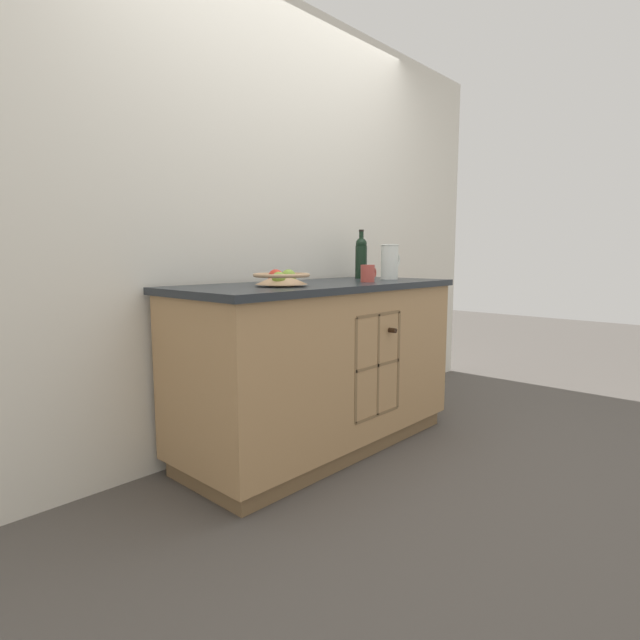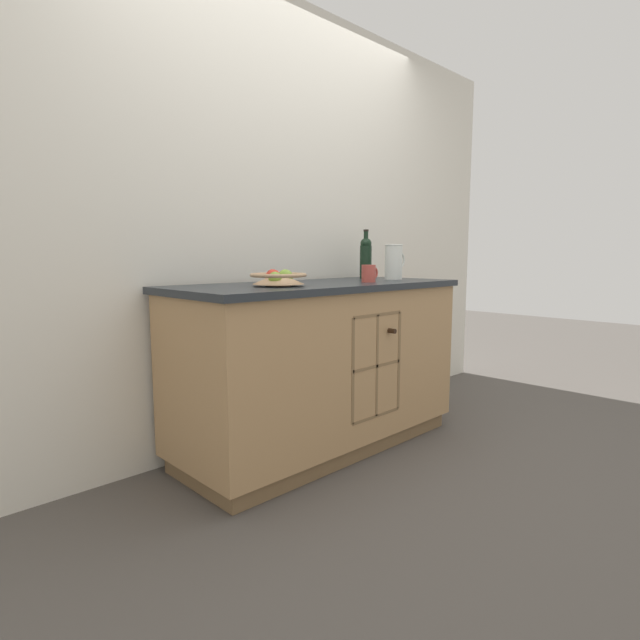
{
  "view_description": "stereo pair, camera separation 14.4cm",
  "coord_description": "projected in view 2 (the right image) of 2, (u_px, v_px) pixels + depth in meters",
  "views": [
    {
      "loc": [
        -1.99,
        -1.83,
        1.07
      ],
      "look_at": [
        0.0,
        0.0,
        0.72
      ],
      "focal_mm": 28.0,
      "sensor_mm": 36.0,
      "label": 1
    },
    {
      "loc": [
        -1.89,
        -1.94,
        1.07
      ],
      "look_at": [
        0.0,
        0.0,
        0.72
      ],
      "focal_mm": 28.0,
      "sensor_mm": 36.0,
      "label": 2
    }
  ],
  "objects": [
    {
      "name": "ceramic_mug",
      "position": [
        369.0,
        273.0,
        2.77
      ],
      "size": [
        0.12,
        0.08,
        0.1
      ],
      "color": "#B7473D",
      "rests_on": "kitchen_island"
    },
    {
      "name": "ground_plane",
      "position": [
        320.0,
        446.0,
        2.82
      ],
      "size": [
        14.0,
        14.0,
        0.0
      ],
      "primitive_type": "plane",
      "color": "#4C4742"
    },
    {
      "name": "white_pitcher",
      "position": [
        394.0,
        261.0,
        3.08
      ],
      "size": [
        0.17,
        0.11,
        0.22
      ],
      "color": "silver",
      "rests_on": "kitchen_island"
    },
    {
      "name": "back_wall",
      "position": [
        273.0,
        221.0,
        2.93
      ],
      "size": [
        4.4,
        0.06,
        2.55
      ],
      "primitive_type": "cube",
      "color": "silver",
      "rests_on": "ground_plane"
    },
    {
      "name": "standing_wine_bottle",
      "position": [
        366.0,
        257.0,
        3.2
      ],
      "size": [
        0.08,
        0.08,
        0.31
      ],
      "color": "black",
      "rests_on": "kitchen_island"
    },
    {
      "name": "fruit_bowl",
      "position": [
        278.0,
        278.0,
        2.4
      ],
      "size": [
        0.27,
        0.27,
        0.08
      ],
      "color": "tan",
      "rests_on": "kitchen_island"
    },
    {
      "name": "kitchen_island",
      "position": [
        320.0,
        365.0,
        2.76
      ],
      "size": [
        1.68,
        0.71,
        0.92
      ],
      "color": "brown",
      "rests_on": "ground_plane"
    }
  ]
}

